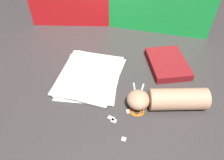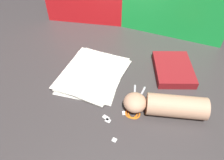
# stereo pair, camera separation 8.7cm
# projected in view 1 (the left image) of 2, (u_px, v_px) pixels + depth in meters

# --- Properties ---
(ground_plane) EXTENTS (6.00, 6.00, 0.00)m
(ground_plane) POSITION_uv_depth(u_px,v_px,m) (114.00, 84.00, 0.94)
(ground_plane) COLOR #3D3838
(paper_stack) EXTENTS (0.28, 0.33, 0.02)m
(paper_stack) POSITION_uv_depth(u_px,v_px,m) (90.00, 76.00, 0.96)
(paper_stack) COLOR white
(paper_stack) RESTS_ON ground_plane
(book_closed) EXTENTS (0.23, 0.26, 0.03)m
(book_closed) POSITION_uv_depth(u_px,v_px,m) (168.00, 64.00, 1.00)
(book_closed) COLOR maroon
(book_closed) RESTS_ON ground_plane
(scissors) EXTENTS (0.07, 0.18, 0.01)m
(scissors) POSITION_uv_depth(u_px,v_px,m) (137.00, 104.00, 0.85)
(scissors) COLOR silver
(scissors) RESTS_ON ground_plane
(hand_forearm) EXTENTS (0.31, 0.15, 0.08)m
(hand_forearm) POSITION_uv_depth(u_px,v_px,m) (169.00, 99.00, 0.82)
(hand_forearm) COLOR tan
(hand_forearm) RESTS_ON ground_plane
(paper_scrap_near) EXTENTS (0.02, 0.02, 0.00)m
(paper_scrap_near) POSITION_uv_depth(u_px,v_px,m) (114.00, 121.00, 0.80)
(paper_scrap_near) COLOR white
(paper_scrap_near) RESTS_ON ground_plane
(paper_scrap_mid) EXTENTS (0.02, 0.02, 0.00)m
(paper_scrap_mid) POSITION_uv_depth(u_px,v_px,m) (128.00, 111.00, 0.83)
(paper_scrap_mid) COLOR white
(paper_scrap_mid) RESTS_ON ground_plane
(paper_scrap_far) EXTENTS (0.03, 0.02, 0.00)m
(paper_scrap_far) POSITION_uv_depth(u_px,v_px,m) (111.00, 118.00, 0.81)
(paper_scrap_far) COLOR white
(paper_scrap_far) RESTS_ON ground_plane
(paper_scrap_side) EXTENTS (0.02, 0.02, 0.00)m
(paper_scrap_side) POSITION_uv_depth(u_px,v_px,m) (124.00, 139.00, 0.75)
(paper_scrap_side) COLOR white
(paper_scrap_side) RESTS_ON ground_plane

